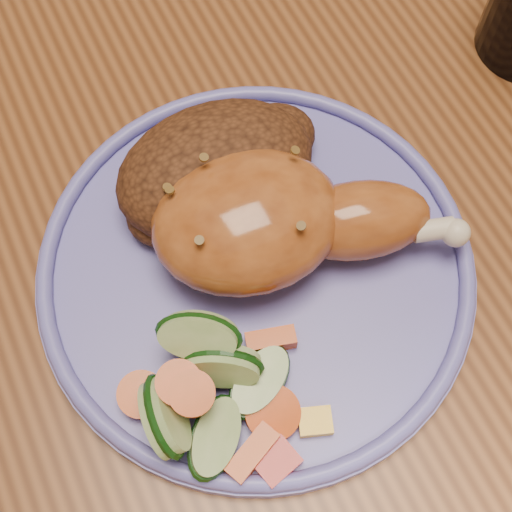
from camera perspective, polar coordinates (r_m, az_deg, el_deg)
name	(u,v)px	position (r m, az deg, el deg)	size (l,w,h in m)	color
ground	(273,375)	(1.20, 1.36, -9.47)	(4.00, 4.00, 0.00)	#4E2C1B
dining_table	(291,158)	(0.58, 2.79, 7.84)	(0.90, 1.40, 0.75)	brown
plate	(256,270)	(0.44, 0.00, -1.14)	(0.27, 0.27, 0.01)	#625EB7
plate_rim	(256,263)	(0.43, 0.00, -0.56)	(0.26, 0.26, 0.01)	#625EB7
chicken_leg	(275,221)	(0.41, 1.52, 2.83)	(0.18, 0.12, 0.06)	#A85723
rice_pilaf	(219,169)	(0.44, -3.00, 6.99)	(0.13, 0.09, 0.05)	#4B2712
vegetable_pile	(211,390)	(0.39, -3.60, -10.69)	(0.11, 0.11, 0.05)	#A50A05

